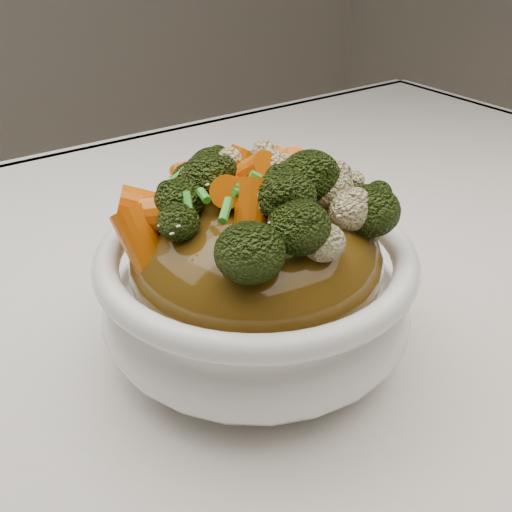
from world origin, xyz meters
TOP-DOWN VIEW (x-y plane):
  - tablecloth at (0.00, 0.00)m, footprint 1.20×0.80m
  - bowl at (-0.04, -0.06)m, footprint 0.28×0.28m
  - sauce_base at (-0.04, -0.06)m, footprint 0.22×0.22m
  - carrots at (-0.04, -0.06)m, footprint 0.22×0.22m
  - broccoli at (-0.04, -0.06)m, footprint 0.22×0.22m
  - cauliflower at (-0.04, -0.06)m, footprint 0.22×0.22m
  - scallions at (-0.04, -0.06)m, footprint 0.17×0.17m
  - sesame_seeds at (-0.04, -0.06)m, footprint 0.20×0.20m

SIDE VIEW (x-z plane):
  - tablecloth at x=0.00m, z-range 0.71..0.75m
  - bowl at x=-0.04m, z-range 0.75..0.83m
  - sauce_base at x=-0.04m, z-range 0.77..0.87m
  - cauliflower at x=-0.04m, z-range 0.86..0.90m
  - broccoli at x=-0.04m, z-range 0.86..0.90m
  - carrots at x=-0.04m, z-range 0.86..0.91m
  - sesame_seeds at x=-0.04m, z-range 0.88..0.89m
  - scallions at x=-0.04m, z-range 0.87..0.89m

